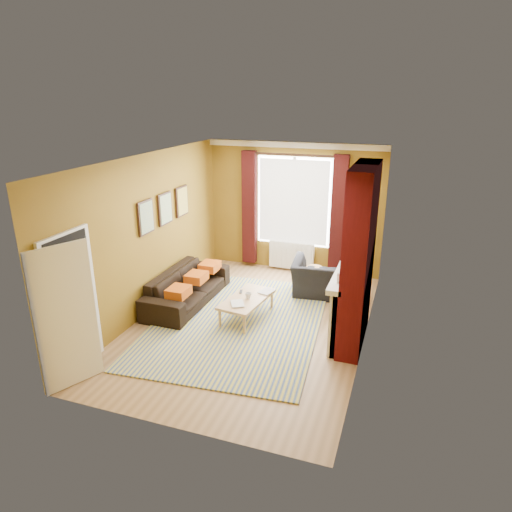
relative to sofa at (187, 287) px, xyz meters
The scene contains 12 objects.
ground 1.51m from the sofa, 15.80° to the right, with size 5.50×5.50×0.00m, color brown.
room_walls 2.31m from the sofa, ahead, with size 3.82×5.54×2.83m.
striped_rug 1.30m from the sofa, 20.65° to the right, with size 3.08×4.07×0.02m.
sofa is the anchor object (origin of this frame).
armchair 2.58m from the sofa, 27.21° to the left, with size 1.08×0.94×0.70m, color black.
coffee_table 1.30m from the sofa, 10.46° to the right, with size 0.74×1.24×0.39m.
wicker_stool 2.59m from the sofa, 36.19° to the left, with size 0.43×0.43×0.42m.
floor_lamp 3.56m from the sofa, 30.53° to the left, with size 0.23×0.23×1.53m.
book_a 1.28m from the sofa, 27.73° to the right, with size 0.22×0.29×0.03m, color #999999.
book_b 1.44m from the sofa, ahead, with size 0.21×0.29×0.02m, color #999999.
mug 1.34m from the sofa, 10.83° to the right, with size 0.11×0.11×0.10m, color #999999.
tv_remote 1.10m from the sofa, ahead, with size 0.08×0.15×0.02m.
Camera 1 is at (2.37, -6.59, 3.74)m, focal length 32.00 mm.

